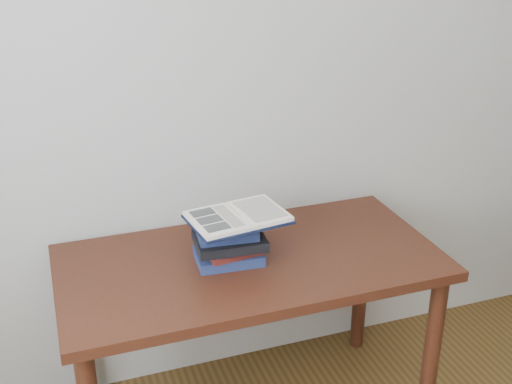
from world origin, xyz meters
name	(u,v)px	position (x,y,z in m)	size (l,w,h in m)	color
desk	(251,282)	(-0.12, 1.38, 0.61)	(1.32, 0.66, 0.71)	#3F1D0F
book_stack	(229,241)	(-0.20, 1.39, 0.78)	(0.24, 0.20, 0.16)	#172247
open_book	(238,217)	(-0.17, 1.37, 0.87)	(0.35, 0.26, 0.03)	black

